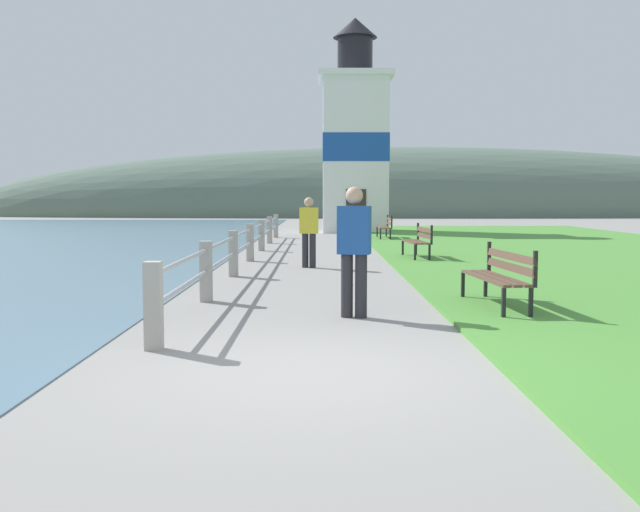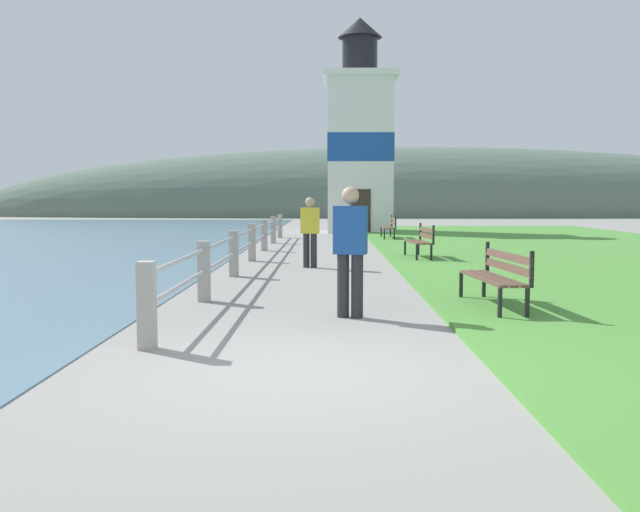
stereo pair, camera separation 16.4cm
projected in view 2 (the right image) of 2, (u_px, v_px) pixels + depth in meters
The scene contains 10 objects.
ground_plane at pixel (301, 372), 6.72m from camera, with size 160.00×160.00×0.00m, color gray.
grass_verge at pixel (600, 256), 19.72m from camera, with size 12.00×39.41×0.06m.
seawall_railing at pixel (252, 240), 18.32m from camera, with size 0.18×21.51×0.96m.
park_bench_near at pixel (498, 273), 10.35m from camera, with size 0.63×2.02×0.94m.
park_bench_midway at pixel (421, 239), 18.72m from camera, with size 0.59×1.72×0.94m.
park_bench_far at pixel (390, 226), 27.63m from camera, with size 0.49×1.93×0.94m.
lighthouse at pixel (359, 142), 33.35m from camera, with size 3.42×3.42×9.92m.
person_strolling at pixel (310, 230), 16.59m from camera, with size 0.44×0.32×1.64m.
person_by_railing at pixel (350, 247), 9.68m from camera, with size 0.48×0.33×1.79m.
distant_hillside at pixel (416, 216), 62.70m from camera, with size 80.00×16.00×12.00m.
Camera 2 is at (0.26, -6.60, 1.65)m, focal length 40.00 mm.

